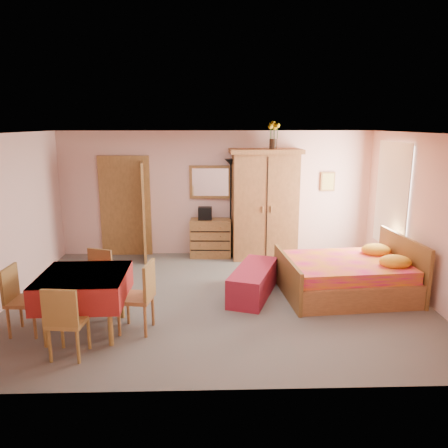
{
  "coord_description": "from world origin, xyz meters",
  "views": [
    {
      "loc": [
        -0.11,
        -6.58,
        2.74
      ],
      "look_at": [
        0.1,
        0.3,
        1.15
      ],
      "focal_mm": 35.0,
      "sensor_mm": 36.0,
      "label": 1
    }
  ],
  "objects_px": {
    "chest_of_drawers": "(211,238)",
    "wall_mirror": "(210,182)",
    "chair_north": "(94,281)",
    "chair_west": "(26,300)",
    "bench": "(253,282)",
    "chair_south": "(68,320)",
    "bed": "(346,266)",
    "floor_lamp": "(231,209)",
    "chair_east": "(136,297)",
    "sunflower_vase": "(273,135)",
    "stereo": "(205,213)",
    "dining_table": "(85,303)",
    "wardrobe": "(264,204)"
  },
  "relations": [
    {
      "from": "chest_of_drawers",
      "to": "wall_mirror",
      "type": "bearing_deg",
      "value": 92.63
    },
    {
      "from": "chest_of_drawers",
      "to": "chair_north",
      "type": "height_order",
      "value": "chair_north"
    },
    {
      "from": "chest_of_drawers",
      "to": "chair_west",
      "type": "xyz_separation_m",
      "value": [
        -2.45,
        -3.37,
        0.06
      ]
    },
    {
      "from": "bench",
      "to": "chair_west",
      "type": "relative_size",
      "value": 1.52
    },
    {
      "from": "wall_mirror",
      "to": "chair_west",
      "type": "distance_m",
      "value": 4.47
    },
    {
      "from": "wall_mirror",
      "to": "chair_north",
      "type": "distance_m",
      "value": 3.52
    },
    {
      "from": "chest_of_drawers",
      "to": "chair_south",
      "type": "height_order",
      "value": "chair_south"
    },
    {
      "from": "chest_of_drawers",
      "to": "bed",
      "type": "xyz_separation_m",
      "value": [
        2.19,
        -2.14,
        0.07
      ]
    },
    {
      "from": "wall_mirror",
      "to": "chair_west",
      "type": "xyz_separation_m",
      "value": [
        -2.45,
        -3.58,
        -1.09
      ]
    },
    {
      "from": "chest_of_drawers",
      "to": "floor_lamp",
      "type": "distance_m",
      "value": 0.75
    },
    {
      "from": "chair_south",
      "to": "chair_east",
      "type": "height_order",
      "value": "chair_east"
    },
    {
      "from": "chair_north",
      "to": "wall_mirror",
      "type": "bearing_deg",
      "value": -101.4
    },
    {
      "from": "wall_mirror",
      "to": "sunflower_vase",
      "type": "bearing_deg",
      "value": -9.18
    },
    {
      "from": "bed",
      "to": "bench",
      "type": "distance_m",
      "value": 1.52
    },
    {
      "from": "stereo",
      "to": "floor_lamp",
      "type": "xyz_separation_m",
      "value": [
        0.53,
        0.02,
        0.09
      ]
    },
    {
      "from": "sunflower_vase",
      "to": "chair_north",
      "type": "distance_m",
      "value": 4.47
    },
    {
      "from": "stereo",
      "to": "dining_table",
      "type": "relative_size",
      "value": 0.25
    },
    {
      "from": "wardrobe",
      "to": "chair_south",
      "type": "xyz_separation_m",
      "value": [
        -2.8,
        -3.9,
        -0.66
      ]
    },
    {
      "from": "sunflower_vase",
      "to": "bed",
      "type": "bearing_deg",
      "value": -65.95
    },
    {
      "from": "wardrobe",
      "to": "sunflower_vase",
      "type": "bearing_deg",
      "value": 11.76
    },
    {
      "from": "wall_mirror",
      "to": "dining_table",
      "type": "distance_m",
      "value": 4.1
    },
    {
      "from": "floor_lamp",
      "to": "bench",
      "type": "relative_size",
      "value": 1.45
    },
    {
      "from": "chair_west",
      "to": "chair_east",
      "type": "height_order",
      "value": "chair_east"
    },
    {
      "from": "chest_of_drawers",
      "to": "chair_north",
      "type": "relative_size",
      "value": 0.94
    },
    {
      "from": "chair_east",
      "to": "bench",
      "type": "bearing_deg",
      "value": -46.22
    },
    {
      "from": "stereo",
      "to": "chair_west",
      "type": "height_order",
      "value": "stereo"
    },
    {
      "from": "wall_mirror",
      "to": "sunflower_vase",
      "type": "distance_m",
      "value": 1.61
    },
    {
      "from": "wall_mirror",
      "to": "dining_table",
      "type": "bearing_deg",
      "value": -112.88
    },
    {
      "from": "wardrobe",
      "to": "sunflower_vase",
      "type": "xyz_separation_m",
      "value": [
        0.15,
        0.04,
        1.39
      ]
    },
    {
      "from": "dining_table",
      "to": "bed",
      "type": "bearing_deg",
      "value": 17.28
    },
    {
      "from": "bench",
      "to": "dining_table",
      "type": "relative_size",
      "value": 1.27
    },
    {
      "from": "wardrobe",
      "to": "chair_south",
      "type": "relative_size",
      "value": 2.45
    },
    {
      "from": "dining_table",
      "to": "chair_east",
      "type": "height_order",
      "value": "chair_east"
    },
    {
      "from": "stereo",
      "to": "dining_table",
      "type": "xyz_separation_m",
      "value": [
        -1.56,
        -3.35,
        -0.52
      ]
    },
    {
      "from": "bed",
      "to": "chair_north",
      "type": "bearing_deg",
      "value": -177.7
    },
    {
      "from": "chair_west",
      "to": "wall_mirror",
      "type": "bearing_deg",
      "value": 148.28
    },
    {
      "from": "bed",
      "to": "chair_north",
      "type": "xyz_separation_m",
      "value": [
        -3.93,
        -0.5,
        -0.02
      ]
    },
    {
      "from": "chest_of_drawers",
      "to": "floor_lamp",
      "type": "relative_size",
      "value": 0.41
    },
    {
      "from": "bench",
      "to": "chair_north",
      "type": "bearing_deg",
      "value": -168.76
    },
    {
      "from": "sunflower_vase",
      "to": "dining_table",
      "type": "height_order",
      "value": "sunflower_vase"
    },
    {
      "from": "wardrobe",
      "to": "bed",
      "type": "relative_size",
      "value": 1.1
    },
    {
      "from": "floor_lamp",
      "to": "chair_east",
      "type": "xyz_separation_m",
      "value": [
        -1.42,
        -3.37,
        -0.54
      ]
    },
    {
      "from": "floor_lamp",
      "to": "dining_table",
      "type": "relative_size",
      "value": 1.84
    },
    {
      "from": "wardrobe",
      "to": "chair_north",
      "type": "distance_m",
      "value": 3.88
    },
    {
      "from": "chair_north",
      "to": "stereo",
      "type": "bearing_deg",
      "value": -101.59
    },
    {
      "from": "chest_of_drawers",
      "to": "chair_west",
      "type": "relative_size",
      "value": 0.91
    },
    {
      "from": "chair_south",
      "to": "chair_west",
      "type": "relative_size",
      "value": 0.99
    },
    {
      "from": "chest_of_drawers",
      "to": "bed",
      "type": "distance_m",
      "value": 3.07
    },
    {
      "from": "wardrobe",
      "to": "chair_north",
      "type": "height_order",
      "value": "wardrobe"
    },
    {
      "from": "floor_lamp",
      "to": "chair_east",
      "type": "relative_size",
      "value": 2.11
    }
  ]
}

